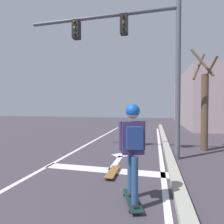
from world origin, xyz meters
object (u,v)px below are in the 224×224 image
object	(u,v)px
skateboard	(132,200)
skater	(133,139)
spare_skateboard	(113,172)
traffic_signal_mast	(133,46)
roadside_tree	(204,107)

from	to	relation	value
skateboard	skater	bearing A→B (deg)	-71.49
spare_skateboard	traffic_signal_mast	size ratio (longest dim) A/B	0.17
spare_skateboard	traffic_signal_mast	xyz separation A→B (m)	(0.28, 1.75, 3.60)
traffic_signal_mast	spare_skateboard	bearing A→B (deg)	-99.09
roadside_tree	traffic_signal_mast	bearing A→B (deg)	-150.39
skater	roadside_tree	bearing A→B (deg)	63.66
traffic_signal_mast	roadside_tree	xyz separation A→B (m)	(2.55, 1.45, -2.00)
skater	roadside_tree	xyz separation A→B (m)	(2.19, 4.43, 0.57)
skateboard	traffic_signal_mast	distance (m)	4.68
skateboard	spare_skateboard	bearing A→B (deg)	117.63
skater	roadside_tree	size ratio (longest dim) A/B	0.42
traffic_signal_mast	roadside_tree	world-z (taller)	traffic_signal_mast
spare_skateboard	roadside_tree	bearing A→B (deg)	48.52
traffic_signal_mast	roadside_tree	size ratio (longest dim) A/B	1.35
spare_skateboard	roadside_tree	xyz separation A→B (m)	(2.83, 3.20, 1.60)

